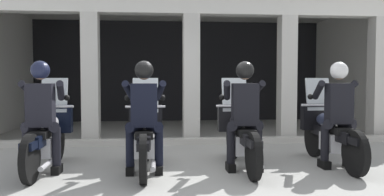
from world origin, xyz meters
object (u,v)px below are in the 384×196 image
object	(u,v)px
police_officer_far_left	(41,107)
police_officer_far_right	(338,105)
motorcycle_far_left	(47,135)
police_officer_center_left	(144,107)
motorcycle_center_right	(240,134)
police_officer_center_right	(244,106)
motorcycle_center_left	(145,136)
motorcycle_far_right	(329,132)

from	to	relation	value
police_officer_far_left	police_officer_far_right	size ratio (longest dim) A/B	1.00
motorcycle_far_left	police_officer_far_left	size ratio (longest dim) A/B	1.29
police_officer_center_left	police_officer_far_right	world-z (taller)	same
police_officer_far_right	motorcycle_center_right	bearing A→B (deg)	172.69
motorcycle_far_left	police_officer_far_right	xyz separation A→B (m)	(4.29, -0.32, 0.44)
police_officer_center_right	police_officer_far_right	bearing A→B (deg)	4.36
police_officer_far_left	police_officer_far_right	xyz separation A→B (m)	(4.29, -0.04, 0.00)
police_officer_far_right	police_officer_center_left	bearing A→B (deg)	-176.37
motorcycle_far_left	motorcycle_center_left	distance (m)	1.44
motorcycle_far_left	police_officer_center_right	world-z (taller)	police_officer_center_right
police_officer_center_left	motorcycle_center_right	world-z (taller)	police_officer_center_left
motorcycle_far_left	police_officer_far_right	distance (m)	4.33
motorcycle_center_left	motorcycle_far_right	distance (m)	2.86
police_officer_center_right	police_officer_center_left	bearing A→B (deg)	-176.34
motorcycle_far_left	police_officer_center_right	bearing A→B (deg)	-0.21
police_officer_center_left	motorcycle_center_left	bearing A→B (deg)	101.85
police_officer_center_left	police_officer_center_right	size ratio (longest dim) A/B	1.00
motorcycle_center_left	motorcycle_far_right	xyz separation A→B (m)	(2.86, 0.11, 0.00)
motorcycle_far_right	motorcycle_center_right	bearing A→B (deg)	-176.02
motorcycle_center_right	police_officer_center_right	xyz separation A→B (m)	(-0.00, -0.28, 0.44)
motorcycle_far_left	motorcycle_far_right	world-z (taller)	same
motorcycle_far_right	police_officer_far_right	size ratio (longest dim) A/B	1.29
motorcycle_center_right	police_officer_far_right	xyz separation A→B (m)	(1.43, -0.22, 0.44)
police_officer_far_left	motorcycle_center_right	bearing A→B (deg)	11.09
police_officer_center_right	motorcycle_far_right	distance (m)	1.54
police_officer_center_left	police_officer_far_left	bearing A→B (deg)	-173.65
police_officer_center_left	motorcycle_far_right	bearing A→B (deg)	19.91
motorcycle_center_left	police_officer_center_left	size ratio (longest dim) A/B	1.29
police_officer_far_left	police_officer_center_right	xyz separation A→B (m)	(2.86, -0.10, 0.00)
police_officer_far_left	motorcycle_center_right	size ratio (longest dim) A/B	0.78
motorcycle_far_left	motorcycle_far_right	xyz separation A→B (m)	(4.29, -0.04, 0.00)
motorcycle_center_left	police_officer_center_right	xyz separation A→B (m)	(1.43, -0.24, 0.44)
motorcycle_far_left	motorcycle_far_right	size ratio (longest dim) A/B	1.00
motorcycle_center_right	police_officer_center_right	bearing A→B (deg)	-88.42
police_officer_center_right	motorcycle_far_right	world-z (taller)	police_officer_center_right
police_officer_far_left	police_officer_center_left	distance (m)	1.44
police_officer_center_right	motorcycle_center_left	bearing A→B (deg)	172.38
motorcycle_center_left	police_officer_center_left	distance (m)	0.52
motorcycle_far_right	police_officer_far_right	xyz separation A→B (m)	(-0.00, -0.28, 0.44)
motorcycle_far_left	motorcycle_center_left	bearing A→B (deg)	1.64
motorcycle_far_left	police_officer_center_right	xyz separation A→B (m)	(2.86, -0.38, 0.44)
motorcycle_far_left	motorcycle_center_right	distance (m)	2.86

